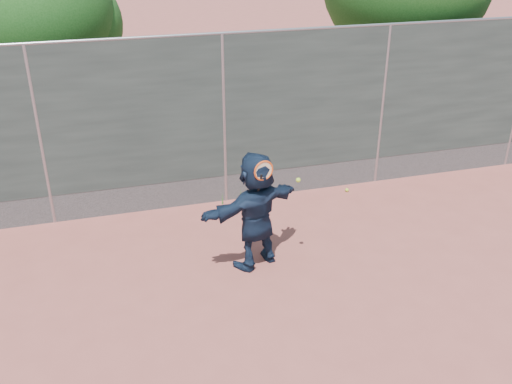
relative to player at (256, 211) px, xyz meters
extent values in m
plane|color=#9E4C42|center=(0.05, -1.34, -0.89)|extent=(80.00, 80.00, 0.00)
imported|color=#142138|center=(0.00, 0.00, 0.00)|extent=(1.73, 1.10, 1.78)
sphere|color=#AED52F|center=(2.33, 1.87, -0.86)|extent=(0.07, 0.07, 0.07)
cube|color=#38423D|center=(0.05, 2.16, 0.86)|extent=(20.00, 0.04, 2.50)
cube|color=slate|center=(0.05, 2.16, -0.64)|extent=(20.00, 0.03, 0.50)
cylinder|color=gray|center=(0.05, 2.16, 2.11)|extent=(20.00, 0.05, 0.05)
cylinder|color=gray|center=(-2.95, 2.16, 0.61)|extent=(0.06, 0.06, 3.00)
cylinder|color=gray|center=(0.05, 2.16, 0.61)|extent=(0.06, 0.06, 3.00)
cylinder|color=gray|center=(3.05, 2.16, 0.61)|extent=(0.06, 0.06, 3.00)
torus|color=#E14A15|center=(0.05, -0.20, 0.71)|extent=(0.29, 0.08, 0.29)
cylinder|color=beige|center=(0.05, -0.20, 0.71)|extent=(0.25, 0.06, 0.25)
cylinder|color=black|center=(0.00, -0.18, 0.51)|extent=(0.05, 0.13, 0.33)
sphere|color=#AED52F|center=(0.55, -0.20, 0.50)|extent=(0.07, 0.07, 0.07)
cylinder|color=#382314|center=(4.55, 4.36, 0.41)|extent=(0.28, 0.28, 2.60)
cylinder|color=#382314|center=(-2.95, 5.16, 0.21)|extent=(0.28, 0.28, 2.20)
sphere|color=#23561C|center=(-2.95, 5.16, 2.14)|extent=(3.00, 3.00, 3.00)
sphere|color=#23561C|center=(-2.35, 5.36, 1.84)|extent=(2.10, 2.10, 2.10)
cone|color=#387226|center=(0.30, 2.04, -0.76)|extent=(0.03, 0.03, 0.26)
cone|color=#387226|center=(0.60, 2.06, -0.74)|extent=(0.03, 0.03, 0.30)
cone|color=#387226|center=(-0.05, 2.02, -0.78)|extent=(0.03, 0.03, 0.22)
camera|label=1|loc=(-2.00, -6.95, 3.84)|focal=40.00mm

